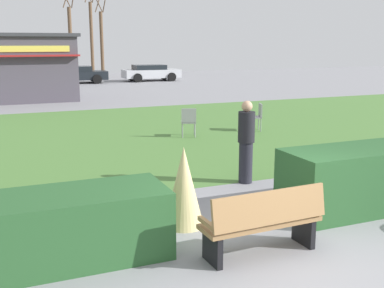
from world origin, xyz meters
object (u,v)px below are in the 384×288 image
park_bench (263,222)px  tree_right_bg (102,43)px  parked_car_east_slot (151,72)px  cafe_chair_east (257,115)px  person_strolling (246,142)px  tree_left_bg (71,42)px  cafe_chair_west (189,120)px  parked_car_center_slot (76,74)px  tree_center_bg (92,37)px

park_bench → tree_right_bg: size_ratio=0.27×
parked_car_east_slot → cafe_chair_east: bearing=-98.4°
person_strolling → tree_left_bg: 29.77m
tree_right_bg → person_strolling: bearing=-97.0°
cafe_chair_west → park_bench: bearing=-105.3°
cafe_chair_west → cafe_chair_east: 2.45m
cafe_chair_west → parked_car_center_slot: (0.04, 21.08, 0.12)m
cafe_chair_east → parked_car_east_slot: (3.11, 20.96, 0.12)m
tree_left_bg → tree_right_bg: 3.35m
parked_car_center_slot → tree_center_bg: (2.72, 7.81, 2.62)m
cafe_chair_west → cafe_chair_east: same height
cafe_chair_east → tree_right_bg: (0.70, 26.52, 2.28)m
cafe_chair_west → tree_left_bg: 24.91m
park_bench → cafe_chair_east: park_bench is taller
person_strolling → parked_car_east_slot: person_strolling is taller
cafe_chair_west → cafe_chair_east: bearing=2.7°
parked_car_east_slot → tree_center_bg: tree_center_bg is taller
cafe_chair_west → parked_car_east_slot: parked_car_east_slot is taller
parked_car_center_slot → tree_left_bg: bearing=85.2°
park_bench → parked_car_east_slot: (7.74, 29.06, 0.16)m
cafe_chair_west → person_strolling: 4.95m
cafe_chair_west → tree_right_bg: size_ratio=0.14×
park_bench → cafe_chair_east: bearing=60.3°
parked_car_east_slot → tree_right_bg: (-2.41, 5.56, 2.17)m
tree_left_bg → tree_center_bg: size_ratio=0.90×
tree_left_bg → tree_center_bg: bearing=59.5°
person_strolling → tree_right_bg: bearing=43.1°
cafe_chair_east → tree_right_bg: bearing=88.5°
cafe_chair_east → tree_left_bg: bearing=94.8°
cafe_chair_east → tree_left_bg: 24.88m
parked_car_east_slot → tree_left_bg: bearing=144.5°
park_bench → parked_car_east_slot: bearing=75.1°
cafe_chair_west → person_strolling: (-0.74, -4.89, 0.33)m
tree_left_bg → cafe_chair_east: bearing=-85.2°
tree_center_bg → parked_car_east_slot: bearing=-70.3°
tree_right_bg → tree_center_bg: bearing=99.7°
parked_car_east_slot → tree_right_bg: size_ratio=0.67×
tree_right_bg → tree_center_bg: 2.33m
tree_center_bg → tree_right_bg: bearing=-80.3°
cafe_chair_west → tree_right_bg: (3.15, 26.64, 2.28)m
tree_right_bg → tree_center_bg: tree_center_bg is taller
parked_car_center_slot → tree_left_bg: 4.36m
tree_left_bg → cafe_chair_west: bearing=-90.8°
parked_car_east_slot → park_bench: bearing=-104.9°
cafe_chair_west → parked_car_east_slot: size_ratio=0.21×
cafe_chair_east → tree_center_bg: tree_center_bg is taller
person_strolling → tree_center_bg: (3.50, 33.78, 2.41)m
tree_left_bg → tree_right_bg: size_ratio=1.03×
parked_car_center_slot → tree_right_bg: size_ratio=0.68×
park_bench → tree_center_bg: size_ratio=0.24×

